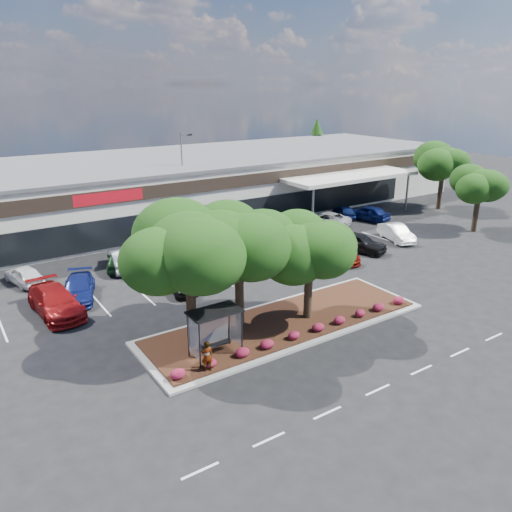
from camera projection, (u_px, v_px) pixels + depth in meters
ground at (355, 342)px, 28.40m from camera, size 160.00×160.00×0.00m
retail_store at (136, 189)px, 54.09m from camera, size 80.40×25.20×6.25m
landscape_island at (285, 323)px, 30.46m from camera, size 18.00×6.00×0.26m
lane_markings at (253, 285)px, 36.52m from camera, size 33.12×20.06×0.01m
shrub_row at (307, 331)px, 28.68m from camera, size 17.00×0.80×0.50m
bus_shelter at (213, 319)px, 26.04m from camera, size 2.75×1.55×2.59m
island_tree_west at (190, 278)px, 26.38m from camera, size 7.20×7.20×7.89m
island_tree_mid at (239, 267)px, 28.85m from camera, size 6.60×6.60×7.32m
island_tree_east at (309, 268)px, 29.90m from camera, size 5.80×5.80×6.50m
tree_east_near at (478, 199)px, 48.81m from camera, size 5.60×5.60×6.51m
tree_east_far at (442, 177)px, 57.54m from camera, size 6.40×6.40×7.62m
conifer_north_east at (316, 147)px, 79.35m from camera, size 3.96×3.96×9.00m
person_waiting at (207, 356)px, 24.88m from camera, size 0.68×0.53×1.64m
light_pole at (184, 186)px, 50.36m from camera, size 1.40×0.81×9.42m
car_0 at (56, 301)px, 31.69m from camera, size 2.84×6.03×1.70m
car_1 at (79, 289)px, 34.03m from camera, size 3.51×5.34×1.44m
car_2 at (181, 270)px, 37.41m from camera, size 1.57×4.45×1.46m
car_3 at (180, 283)px, 35.12m from camera, size 2.03×4.06×1.33m
car_4 at (229, 252)px, 40.97m from camera, size 4.43×6.36×1.71m
car_5 at (338, 251)px, 41.61m from camera, size 3.23×5.45×1.48m
car_6 at (302, 249)px, 42.26m from camera, size 2.50×4.24×1.35m
car_7 at (359, 242)px, 43.59m from camera, size 3.62×5.33×1.69m
car_8 at (396, 233)px, 46.67m from camera, size 2.96×4.87×1.52m
car_9 at (24, 275)px, 36.52m from camera, size 2.57×4.33×1.38m
car_10 at (118, 260)px, 39.59m from camera, size 3.10×4.62×1.46m
car_11 at (122, 259)px, 39.50m from camera, size 2.48×5.10×1.61m
car_12 at (169, 251)px, 41.27m from camera, size 2.39×5.02×1.66m
car_13 at (207, 237)px, 45.68m from camera, size 2.63×4.34×1.35m
car_14 at (246, 232)px, 46.68m from camera, size 4.07×6.15×1.57m
car_15 at (325, 219)px, 51.51m from camera, size 4.14×5.78×1.46m
car_16 at (344, 211)px, 54.82m from camera, size 3.07×4.34×1.37m
car_17 at (368, 213)px, 53.63m from camera, size 2.99×5.07×1.62m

